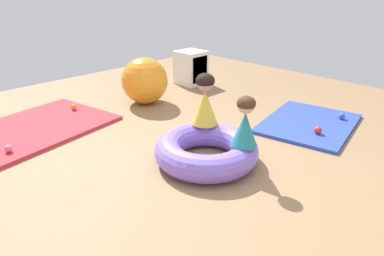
# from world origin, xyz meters

# --- Properties ---
(ground_plane) EXTENTS (8.00, 8.00, 0.00)m
(ground_plane) POSITION_xyz_m (0.00, 0.00, 0.00)
(ground_plane) COLOR #93704C
(gym_mat_far_left) EXTENTS (1.47, 1.23, 0.04)m
(gym_mat_far_left) POSITION_xyz_m (1.71, -0.21, 0.02)
(gym_mat_far_left) COLOR #2D47B7
(gym_mat_far_left) RESTS_ON ground
(gym_mat_near_right) EXTENTS (1.84, 1.51, 0.04)m
(gym_mat_near_right) POSITION_xyz_m (-0.75, 2.08, 0.02)
(gym_mat_near_right) COLOR red
(gym_mat_near_right) RESTS_ON ground
(inflatable_cushion) EXTENTS (1.03, 1.03, 0.26)m
(inflatable_cushion) POSITION_xyz_m (0.09, 0.05, 0.13)
(inflatable_cushion) COLOR #8466E0
(inflatable_cushion) RESTS_ON ground
(child_in_teal) EXTENTS (0.34, 0.34, 0.48)m
(child_in_teal) POSITION_xyz_m (0.23, -0.30, 0.50)
(child_in_teal) COLOR teal
(child_in_teal) RESTS_ON inflatable_cushion
(child_in_yellow) EXTENTS (0.32, 0.32, 0.55)m
(child_in_yellow) POSITION_xyz_m (0.35, 0.32, 0.53)
(child_in_yellow) COLOR yellow
(child_in_yellow) RESTS_ON inflatable_cushion
(play_ball_blue) EXTENTS (0.08, 0.08, 0.08)m
(play_ball_blue) POSITION_xyz_m (2.09, -0.45, 0.08)
(play_ball_blue) COLOR blue
(play_ball_blue) RESTS_ON gym_mat_far_left
(play_ball_red) EXTENTS (0.09, 0.09, 0.09)m
(play_ball_red) POSITION_xyz_m (1.45, -0.45, 0.08)
(play_ball_red) COLOR red
(play_ball_red) RESTS_ON gym_mat_far_left
(play_ball_pink) EXTENTS (0.08, 0.08, 0.08)m
(play_ball_pink) POSITION_xyz_m (-1.25, 1.59, 0.08)
(play_ball_pink) COLOR pink
(play_ball_pink) RESTS_ON gym_mat_near_right
(play_ball_orange) EXTENTS (0.08, 0.08, 0.08)m
(play_ball_orange) POSITION_xyz_m (-0.16, 2.28, 0.08)
(play_ball_orange) COLOR orange
(play_ball_orange) RESTS_ON gym_mat_near_right
(exercise_ball_large) EXTENTS (0.67, 0.67, 0.67)m
(exercise_ball_large) POSITION_xyz_m (0.78, 1.91, 0.33)
(exercise_ball_large) COLOR orange
(exercise_ball_large) RESTS_ON ground
(storage_cube) EXTENTS (0.44, 0.44, 0.56)m
(storage_cube) POSITION_xyz_m (1.98, 2.14, 0.28)
(storage_cube) COLOR white
(storage_cube) RESTS_ON ground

